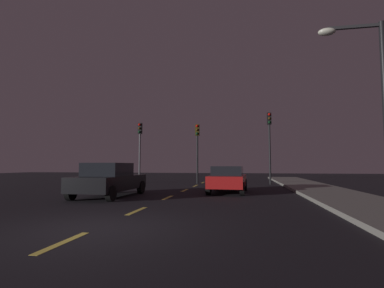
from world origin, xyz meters
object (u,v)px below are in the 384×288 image
at_px(traffic_signal_right, 269,134).
at_px(street_lamp_right, 373,93).
at_px(traffic_signal_left, 140,141).
at_px(car_adjacent_lane, 109,180).
at_px(traffic_signal_center, 197,142).
at_px(car_stopped_ahead, 228,179).

height_order(traffic_signal_right, street_lamp_right, street_lamp_right).
distance_m(traffic_signal_left, traffic_signal_right, 10.33).
relative_size(traffic_signal_left, car_adjacent_lane, 1.10).
xyz_separation_m(traffic_signal_left, traffic_signal_center, (4.78, -0.00, -0.15)).
bearing_deg(car_adjacent_lane, street_lamp_right, -14.07).
distance_m(traffic_signal_left, car_adjacent_lane, 10.57).
bearing_deg(traffic_signal_right, car_stopped_ahead, -111.68).
relative_size(traffic_signal_center, traffic_signal_right, 0.86).
xyz_separation_m(traffic_signal_right, car_stopped_ahead, (-2.79, -7.02, -3.06)).
bearing_deg(traffic_signal_right, street_lamp_right, -80.38).
bearing_deg(car_adjacent_lane, traffic_signal_center, 75.87).
height_order(car_stopped_ahead, street_lamp_right, street_lamp_right).
bearing_deg(car_stopped_ahead, traffic_signal_right, 68.32).
relative_size(car_stopped_ahead, street_lamp_right, 0.66).
height_order(traffic_signal_right, car_stopped_ahead, traffic_signal_right).
relative_size(traffic_signal_left, street_lamp_right, 0.81).
relative_size(traffic_signal_left, car_stopped_ahead, 1.23).
height_order(traffic_signal_left, traffic_signal_right, traffic_signal_right).
xyz_separation_m(car_stopped_ahead, street_lamp_right, (4.91, -5.51, 3.03)).
distance_m(traffic_signal_right, car_adjacent_lane, 13.17).
bearing_deg(traffic_signal_center, street_lamp_right, -58.52).
xyz_separation_m(traffic_signal_center, car_adjacent_lane, (-2.51, -9.98, -2.51)).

